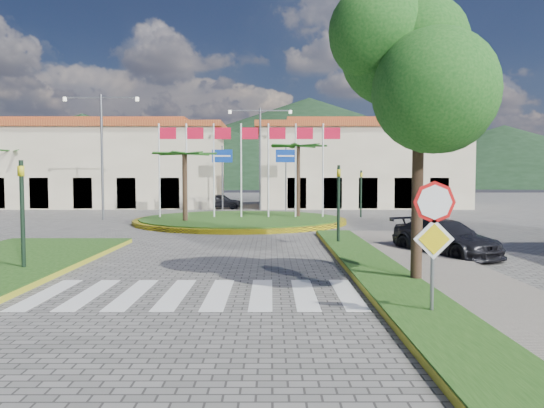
{
  "coord_description": "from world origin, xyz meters",
  "views": [
    {
      "loc": [
        1.82,
        -7.14,
        2.71
      ],
      "look_at": [
        1.85,
        8.0,
        1.88
      ],
      "focal_mm": 32.0,
      "sensor_mm": 36.0,
      "label": 1
    }
  ],
  "objects_px": {
    "white_van": "(158,201)",
    "car_side_right": "(445,238)",
    "deciduous_tree": "(419,78)",
    "car_dark_a": "(220,201)",
    "roundabout_island": "(241,220)",
    "stop_sign": "(434,226)",
    "car_dark_b": "(299,201)"
  },
  "relations": [
    {
      "from": "white_van",
      "to": "car_side_right",
      "type": "bearing_deg",
      "value": -173.68
    },
    {
      "from": "deciduous_tree",
      "to": "car_dark_a",
      "type": "relative_size",
      "value": 1.76
    },
    {
      "from": "roundabout_island",
      "to": "white_van",
      "type": "height_order",
      "value": "roundabout_island"
    },
    {
      "from": "roundabout_island",
      "to": "car_side_right",
      "type": "distance_m",
      "value": 14.71
    },
    {
      "from": "stop_sign",
      "to": "car_side_right",
      "type": "height_order",
      "value": "stop_sign"
    },
    {
      "from": "stop_sign",
      "to": "deciduous_tree",
      "type": "bearing_deg",
      "value": 78.82
    },
    {
      "from": "roundabout_island",
      "to": "deciduous_tree",
      "type": "height_order",
      "value": "deciduous_tree"
    },
    {
      "from": "stop_sign",
      "to": "car_dark_b",
      "type": "xyz_separation_m",
      "value": [
        -0.62,
        33.87,
        -1.19
      ]
    },
    {
      "from": "deciduous_tree",
      "to": "car_dark_a",
      "type": "height_order",
      "value": "deciduous_tree"
    },
    {
      "from": "white_van",
      "to": "car_side_right",
      "type": "distance_m",
      "value": 31.66
    },
    {
      "from": "deciduous_tree",
      "to": "car_dark_a",
      "type": "xyz_separation_m",
      "value": [
        -8.11,
        29.93,
        -4.52
      ]
    },
    {
      "from": "deciduous_tree",
      "to": "roundabout_island",
      "type": "bearing_deg",
      "value": 107.91
    },
    {
      "from": "white_van",
      "to": "car_side_right",
      "type": "relative_size",
      "value": 0.98
    },
    {
      "from": "white_van",
      "to": "car_dark_b",
      "type": "bearing_deg",
      "value": -118.71
    },
    {
      "from": "white_van",
      "to": "car_dark_b",
      "type": "xyz_separation_m",
      "value": [
        12.68,
        -0.91,
        0.02
      ]
    },
    {
      "from": "roundabout_island",
      "to": "deciduous_tree",
      "type": "bearing_deg",
      "value": -72.09
    },
    {
      "from": "roundabout_island",
      "to": "car_dark_b",
      "type": "distance_m",
      "value": 14.48
    },
    {
      "from": "deciduous_tree",
      "to": "car_dark_a",
      "type": "distance_m",
      "value": 31.33
    },
    {
      "from": "deciduous_tree",
      "to": "white_van",
      "type": "bearing_deg",
      "value": 113.65
    },
    {
      "from": "roundabout_island",
      "to": "car_side_right",
      "type": "xyz_separation_m",
      "value": [
        7.87,
        -12.41,
        0.45
      ]
    },
    {
      "from": "deciduous_tree",
      "to": "white_van",
      "type": "relative_size",
      "value": 1.62
    },
    {
      "from": "white_van",
      "to": "car_side_right",
      "type": "height_order",
      "value": "car_side_right"
    },
    {
      "from": "car_dark_b",
      "to": "car_side_right",
      "type": "distance_m",
      "value": 26.49
    },
    {
      "from": "stop_sign",
      "to": "car_dark_a",
      "type": "height_order",
      "value": "stop_sign"
    },
    {
      "from": "deciduous_tree",
      "to": "car_side_right",
      "type": "height_order",
      "value": "deciduous_tree"
    },
    {
      "from": "stop_sign",
      "to": "car_dark_a",
      "type": "relative_size",
      "value": 0.68
    },
    {
      "from": "stop_sign",
      "to": "deciduous_tree",
      "type": "distance_m",
      "value": 4.59
    },
    {
      "from": "roundabout_island",
      "to": "car_dark_b",
      "type": "relative_size",
      "value": 3.49
    },
    {
      "from": "car_side_right",
      "to": "white_van",
      "type": "bearing_deg",
      "value": 96.9
    },
    {
      "from": "stop_sign",
      "to": "car_dark_a",
      "type": "distance_m",
      "value": 33.83
    },
    {
      "from": "deciduous_tree",
      "to": "white_van",
      "type": "xyz_separation_m",
      "value": [
        -13.9,
        31.74,
        -4.59
      ]
    },
    {
      "from": "stop_sign",
      "to": "deciduous_tree",
      "type": "height_order",
      "value": "deciduous_tree"
    }
  ]
}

